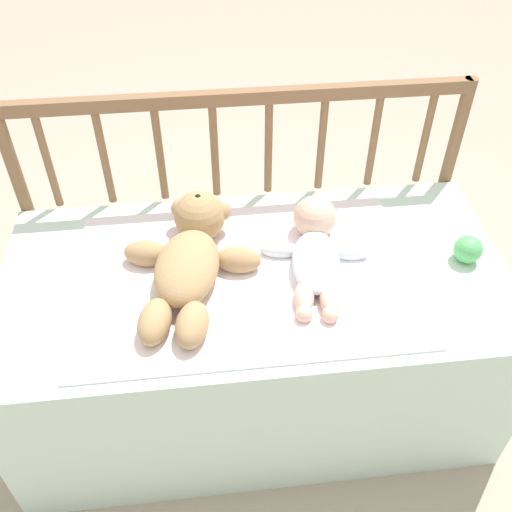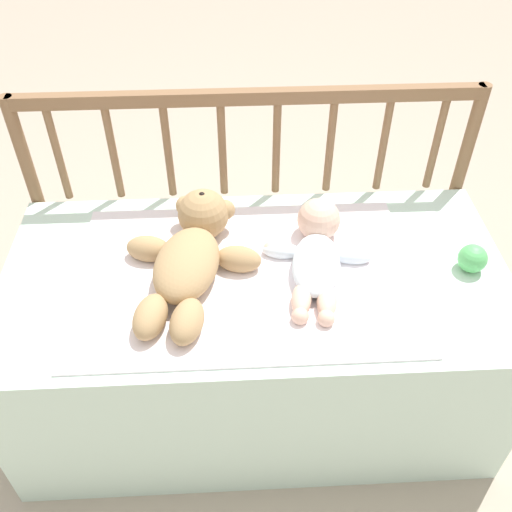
{
  "view_description": "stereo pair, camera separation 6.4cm",
  "coord_description": "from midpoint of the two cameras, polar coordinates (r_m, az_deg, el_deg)",
  "views": [
    {
      "loc": [
        -0.12,
        -1.01,
        1.5
      ],
      "look_at": [
        0.0,
        -0.0,
        0.56
      ],
      "focal_mm": 40.0,
      "sensor_mm": 36.0,
      "label": 1
    },
    {
      "loc": [
        -0.05,
        -1.02,
        1.5
      ],
      "look_at": [
        0.0,
        -0.0,
        0.56
      ],
      "focal_mm": 40.0,
      "sensor_mm": 36.0,
      "label": 2
    }
  ],
  "objects": [
    {
      "name": "toy_ball",
      "position": [
        1.52,
        21.97,
        -0.25
      ],
      "size": [
        0.07,
        0.07,
        0.07
      ],
      "color": "#59BF66",
      "rests_on": "crib_mattress"
    },
    {
      "name": "teddy_bear",
      "position": [
        1.41,
        -5.26,
        0.25
      ],
      "size": [
        0.35,
        0.48,
        0.14
      ],
      "color": "tan",
      "rests_on": "crib_mattress"
    },
    {
      "name": "ground_plane",
      "position": [
        1.82,
        1.03,
        -13.16
      ],
      "size": [
        12.0,
        12.0,
        0.0
      ],
      "primitive_type": "plane",
      "color": "tan"
    },
    {
      "name": "crib_mattress",
      "position": [
        1.61,
        1.14,
        -8.11
      ],
      "size": [
        1.27,
        0.64,
        0.5
      ],
      "color": "silver",
      "rests_on": "ground_plane"
    },
    {
      "name": "crib_rail",
      "position": [
        1.64,
        0.49,
        8.82
      ],
      "size": [
        1.27,
        0.04,
        0.82
      ],
      "color": "brown",
      "rests_on": "ground_plane"
    },
    {
      "name": "blanket",
      "position": [
        1.41,
        0.15,
        -2.07
      ],
      "size": [
        0.83,
        0.55,
        0.01
      ],
      "color": "white",
      "rests_on": "crib_mattress"
    },
    {
      "name": "baby",
      "position": [
        1.43,
        7.37,
        0.36
      ],
      "size": [
        0.28,
        0.39,
        0.11
      ],
      "color": "white",
      "rests_on": "crib_mattress"
    }
  ]
}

